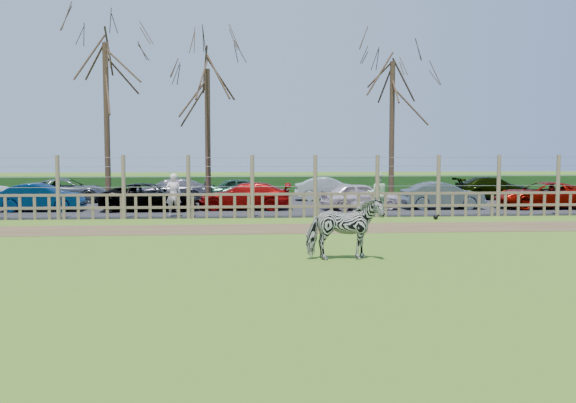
{
  "coord_description": "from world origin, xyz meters",
  "views": [
    {
      "loc": [
        -0.48,
        -17.28,
        2.71
      ],
      "look_at": [
        1.0,
        2.5,
        1.1
      ],
      "focal_mm": 40.0,
      "sensor_mm": 36.0,
      "label": 1
    }
  ],
  "objects": [
    {
      "name": "crow",
      "position": [
        7.1,
        6.97,
        0.1
      ],
      "size": [
        0.25,
        0.19,
        0.21
      ],
      "color": "black",
      "rests_on": "ground"
    },
    {
      "name": "dirt_strip",
      "position": [
        0.0,
        4.5,
        0.01
      ],
      "size": [
        34.0,
        2.8,
        0.01
      ],
      "primitive_type": "cube",
      "color": "brown",
      "rests_on": "ground"
    },
    {
      "name": "ground",
      "position": [
        0.0,
        0.0,
        0.0
      ],
      "size": [
        120.0,
        120.0,
        0.0
      ],
      "primitive_type": "plane",
      "color": "olive",
      "rests_on": "ground"
    },
    {
      "name": "car_2",
      "position": [
        -4.43,
        11.03,
        0.64
      ],
      "size": [
        4.36,
        2.09,
        1.2
      ],
      "primitive_type": "imported",
      "rotation": [
        0.0,
        0.0,
        1.55
      ],
      "color": "black",
      "rests_on": "asphalt"
    },
    {
      "name": "tree_right",
      "position": [
        7.0,
        14.0,
        5.24
      ],
      "size": [
        4.8,
        4.8,
        7.35
      ],
      "color": "#3D2B1E",
      "rests_on": "ground"
    },
    {
      "name": "car_5",
      "position": [
        8.62,
        10.91,
        0.64
      ],
      "size": [
        3.65,
        1.3,
        1.2
      ],
      "primitive_type": "imported",
      "rotation": [
        0.0,
        0.0,
        1.58
      ],
      "color": "#4C5660",
      "rests_on": "asphalt"
    },
    {
      "name": "visitor_a",
      "position": [
        -3.14,
        8.48,
        0.9
      ],
      "size": [
        0.69,
        0.52,
        1.72
      ],
      "primitive_type": "imported",
      "rotation": [
        0.0,
        0.0,
        3.32
      ],
      "color": "silver",
      "rests_on": "asphalt"
    },
    {
      "name": "car_1",
      "position": [
        -9.1,
        11.12,
        0.64
      ],
      "size": [
        3.64,
        1.27,
        1.2
      ],
      "primitive_type": "imported",
      "rotation": [
        0.0,
        0.0,
        1.57
      ],
      "color": "#05234C",
      "rests_on": "asphalt"
    },
    {
      "name": "car_10",
      "position": [
        -0.31,
        16.11,
        0.64
      ],
      "size": [
        3.54,
        1.46,
        1.2
      ],
      "primitive_type": "imported",
      "rotation": [
        0.0,
        0.0,
        1.56
      ],
      "color": "#234934",
      "rests_on": "asphalt"
    },
    {
      "name": "visitor_b",
      "position": [
        5.16,
        8.69,
        0.9
      ],
      "size": [
        0.88,
        0.71,
        1.72
      ],
      "primitive_type": "imported",
      "rotation": [
        0.0,
        0.0,
        3.08
      ],
      "color": "#BBE7B2",
      "rests_on": "asphalt"
    },
    {
      "name": "car_3",
      "position": [
        -0.28,
        11.24,
        0.64
      ],
      "size": [
        4.24,
        1.96,
        1.2
      ],
      "primitive_type": "imported",
      "rotation": [
        0.0,
        0.0,
        4.64
      ],
      "color": "#980808",
      "rests_on": "asphalt"
    },
    {
      "name": "tree_left",
      "position": [
        -6.5,
        12.5,
        5.62
      ],
      "size": [
        4.8,
        4.8,
        7.88
      ],
      "color": "#3D2B1E",
      "rests_on": "ground"
    },
    {
      "name": "zebra",
      "position": [
        2.06,
        -1.82,
        0.78
      ],
      "size": [
        1.89,
        0.95,
        1.56
      ],
      "primitive_type": "imported",
      "rotation": [
        0.0,
        0.0,
        1.63
      ],
      "color": "gray",
      "rests_on": "ground"
    },
    {
      "name": "car_13",
      "position": [
        13.11,
        16.18,
        0.64
      ],
      "size": [
        4.14,
        1.69,
        1.2
      ],
      "primitive_type": "imported",
      "rotation": [
        0.0,
        0.0,
        1.57
      ],
      "color": "black",
      "rests_on": "asphalt"
    },
    {
      "name": "car_4",
      "position": [
        4.87,
        10.81,
        0.64
      ],
      "size": [
        3.65,
        1.76,
        1.2
      ],
      "primitive_type": "imported",
      "rotation": [
        0.0,
        0.0,
        1.67
      ],
      "color": "silver",
      "rests_on": "asphalt"
    },
    {
      "name": "car_11",
      "position": [
        4.22,
        16.15,
        0.64
      ],
      "size": [
        3.68,
        1.37,
        1.2
      ],
      "primitive_type": "imported",
      "rotation": [
        0.0,
        0.0,
        1.54
      ],
      "color": "#B5C3B7",
      "rests_on": "asphalt"
    },
    {
      "name": "fence",
      "position": [
        0.0,
        8.0,
        0.8
      ],
      "size": [
        30.16,
        0.16,
        2.5
      ],
      "color": "brown",
      "rests_on": "ground"
    },
    {
      "name": "car_8",
      "position": [
        -9.23,
        15.89,
        0.64
      ],
      "size": [
        4.4,
        2.17,
        1.2
      ],
      "primitive_type": "imported",
      "rotation": [
        0.0,
        0.0,
        1.61
      ],
      "color": "#4D535F",
      "rests_on": "asphalt"
    },
    {
      "name": "asphalt",
      "position": [
        0.0,
        14.5,
        0.02
      ],
      "size": [
        44.0,
        13.0,
        0.04
      ],
      "primitive_type": "cube",
      "color": "#232326",
      "rests_on": "ground"
    },
    {
      "name": "car_6",
      "position": [
        13.25,
        10.81,
        0.64
      ],
      "size": [
        4.33,
        2.01,
        1.2
      ],
      "primitive_type": "imported",
      "rotation": [
        0.0,
        0.0,
        4.71
      ],
      "color": "#8B0A01",
      "rests_on": "asphalt"
    },
    {
      "name": "tree_mid",
      "position": [
        -2.0,
        13.5,
        4.87
      ],
      "size": [
        4.8,
        4.8,
        6.83
      ],
      "color": "#3D2B1E",
      "rests_on": "ground"
    },
    {
      "name": "hedge",
      "position": [
        0.0,
        21.5,
        0.55
      ],
      "size": [
        46.0,
        2.0,
        1.1
      ],
      "primitive_type": "cube",
      "color": "#1E4716",
      "rests_on": "ground"
    },
    {
      "name": "car_9",
      "position": [
        -4.07,
        15.62,
        0.64
      ],
      "size": [
        4.24,
        1.97,
        1.2
      ],
      "primitive_type": "imported",
      "rotation": [
        0.0,
        0.0,
        4.78
      ],
      "color": "#5C5B65",
      "rests_on": "asphalt"
    }
  ]
}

